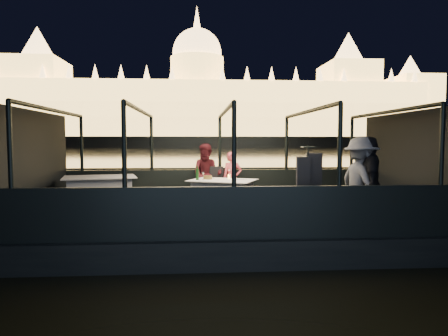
{
  "coord_description": "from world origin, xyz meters",
  "views": [
    {
      "loc": [
        -0.63,
        -8.6,
        2.15
      ],
      "look_at": [
        0.0,
        0.4,
        1.55
      ],
      "focal_mm": 32.0,
      "sensor_mm": 36.0,
      "label": 1
    }
  ],
  "objects": [
    {
      "name": "river_water",
      "position": [
        0.0,
        80.0,
        0.0
      ],
      "size": [
        500.0,
        500.0,
        0.0
      ],
      "primitive_type": "plane",
      "color": "black",
      "rests_on": "ground"
    },
    {
      "name": "wine_glass_white",
      "position": [
        -0.47,
        0.57,
        1.36
      ],
      "size": [
        0.07,
        0.07,
        0.18
      ],
      "primitive_type": null,
      "rotation": [
        0.0,
        0.0,
        -0.23
      ],
      "color": "white",
      "rests_on": "dining_table_central"
    },
    {
      "name": "boat_deck",
      "position": [
        0.0,
        0.0,
        0.48
      ],
      "size": [
        8.0,
        4.0,
        0.04
      ],
      "primitive_type": "cube",
      "color": "black",
      "rests_on": "boat_hull"
    },
    {
      "name": "boat_hull",
      "position": [
        0.0,
        0.0,
        0.0
      ],
      "size": [
        8.6,
        4.4,
        1.0
      ],
      "primitive_type": "cube",
      "color": "black",
      "rests_on": "river_water"
    },
    {
      "name": "end_wall_aft",
      "position": [
        4.0,
        0.0,
        1.65
      ],
      "size": [
        0.02,
        4.0,
        2.3
      ],
      "primitive_type": null,
      "color": "black",
      "rests_on": "boat_deck"
    },
    {
      "name": "wine_glass_red",
      "position": [
        0.16,
        0.92,
        1.36
      ],
      "size": [
        0.07,
        0.07,
        0.21
      ],
      "primitive_type": null,
      "rotation": [
        0.0,
        0.0,
        -0.01
      ],
      "color": "silver",
      "rests_on": "dining_table_central"
    },
    {
      "name": "plate_near",
      "position": [
        0.38,
        0.61,
        1.27
      ],
      "size": [
        0.35,
        0.35,
        0.02
      ],
      "primitive_type": "cylinder",
      "rotation": [
        0.0,
        0.0,
        -0.43
      ],
      "color": "silver",
      "rests_on": "dining_table_central"
    },
    {
      "name": "parliament_building",
      "position": [
        0.0,
        175.0,
        29.0
      ],
      "size": [
        220.0,
        32.0,
        60.0
      ],
      "primitive_type": null,
      "color": "#F2D18C",
      "rests_on": "embankment"
    },
    {
      "name": "chair_port_left",
      "position": [
        -0.16,
        1.45,
        0.95
      ],
      "size": [
        0.54,
        0.54,
        1.0
      ],
      "primitive_type": "cube",
      "rotation": [
        0.0,
        0.0,
        -0.17
      ],
      "color": "black",
      "rests_on": "boat_deck"
    },
    {
      "name": "person_man_maroon",
      "position": [
        -0.35,
        1.64,
        1.25
      ],
      "size": [
        0.87,
        0.73,
        1.59
      ],
      "primitive_type": "imported",
      "rotation": [
        0.0,
        0.0,
        -0.19
      ],
      "color": "#431218",
      "rests_on": "boat_deck"
    },
    {
      "name": "wine_bottle",
      "position": [
        -0.6,
        0.58,
        1.42
      ],
      "size": [
        0.08,
        0.08,
        0.32
      ],
      "primitive_type": "cylinder",
      "rotation": [
        0.0,
        0.0,
        -0.1
      ],
      "color": "#143714",
      "rests_on": "dining_table_central"
    },
    {
      "name": "canopy_ribs",
      "position": [
        0.0,
        0.0,
        1.65
      ],
      "size": [
        8.0,
        4.0,
        2.3
      ],
      "primitive_type": null,
      "color": "black",
      "rests_on": "boat_deck"
    },
    {
      "name": "coat_stand",
      "position": [
        1.46,
        -1.28,
        1.4
      ],
      "size": [
        0.54,
        0.49,
        1.59
      ],
      "primitive_type": null,
      "rotation": [
        0.0,
        0.0,
        0.38
      ],
      "color": "black",
      "rests_on": "boat_deck"
    },
    {
      "name": "person_woman_coral",
      "position": [
        0.29,
        1.53,
        1.25
      ],
      "size": [
        0.55,
        0.41,
        1.39
      ],
      "primitive_type": "imported",
      "rotation": [
        0.0,
        0.0,
        0.16
      ],
      "color": "#D64D54",
      "rests_on": "boat_deck"
    },
    {
      "name": "dining_table_central",
      "position": [
        -0.02,
        0.57,
        0.89
      ],
      "size": [
        1.75,
        1.54,
        0.77
      ],
      "primitive_type": "cube",
      "rotation": [
        0.0,
        0.0,
        -0.41
      ],
      "color": "white",
      "rests_on": "boat_deck"
    },
    {
      "name": "cabin_roof_glass",
      "position": [
        0.0,
        0.0,
        2.8
      ],
      "size": [
        8.0,
        4.0,
        0.02
      ],
      "primitive_type": null,
      "color": "#99B2B2",
      "rests_on": "boat_deck"
    },
    {
      "name": "chair_port_right",
      "position": [
        0.17,
        1.48,
        0.95
      ],
      "size": [
        0.55,
        0.55,
        0.95
      ],
      "primitive_type": "cube",
      "rotation": [
        0.0,
        0.0,
        0.27
      ],
      "color": "black",
      "rests_on": "boat_deck"
    },
    {
      "name": "gunwale_port",
      "position": [
        0.0,
        2.0,
        0.95
      ],
      "size": [
        8.0,
        0.08,
        0.9
      ],
      "primitive_type": "cube",
      "color": "black",
      "rests_on": "boat_deck"
    },
    {
      "name": "end_wall_fore",
      "position": [
        -4.0,
        0.0,
        1.65
      ],
      "size": [
        0.02,
        4.0,
        2.3
      ],
      "primitive_type": null,
      "color": "black",
      "rests_on": "boat_deck"
    },
    {
      "name": "passenger_dark",
      "position": [
        2.57,
        -1.45,
        1.35
      ],
      "size": [
        0.75,
        1.11,
        1.75
      ],
      "primitive_type": "imported",
      "rotation": [
        0.0,
        0.0,
        4.38
      ],
      "color": "black",
      "rests_on": "boat_deck"
    },
    {
      "name": "bread_basket",
      "position": [
        -0.36,
        0.76,
        1.31
      ],
      "size": [
        0.24,
        0.24,
        0.08
      ],
      "primitive_type": "cylinder",
      "rotation": [
        0.0,
        0.0,
        -0.23
      ],
      "color": "brown",
      "rests_on": "dining_table_central"
    },
    {
      "name": "embankment",
      "position": [
        0.0,
        210.0,
        1.0
      ],
      "size": [
        400.0,
        140.0,
        6.0
      ],
      "primitive_type": "cube",
      "color": "#423D33",
      "rests_on": "ground"
    },
    {
      "name": "amber_candle",
      "position": [
        0.15,
        0.82,
        1.31
      ],
      "size": [
        0.07,
        0.07,
        0.08
      ],
      "primitive_type": "cylinder",
      "rotation": [
        0.0,
        0.0,
        -0.33
      ],
      "color": "yellow",
      "rests_on": "dining_table_central"
    },
    {
      "name": "cabin_glass_port",
      "position": [
        0.0,
        2.0,
        2.1
      ],
      "size": [
        8.0,
        0.02,
        1.4
      ],
      "primitive_type": null,
      "color": "#99B2B2",
      "rests_on": "gunwale_port"
    },
    {
      "name": "cabin_glass_starboard",
      "position": [
        0.0,
        -2.0,
        2.1
      ],
      "size": [
        8.0,
        0.02,
        1.4
      ],
      "primitive_type": null,
      "color": "#99B2B2",
      "rests_on": "gunwale_starboard"
    },
    {
      "name": "gunwale_starboard",
      "position": [
        0.0,
        -2.0,
        0.95
      ],
      "size": [
        8.0,
        0.08,
        0.9
      ],
      "primitive_type": "cube",
      "color": "black",
      "rests_on": "boat_deck"
    },
    {
      "name": "passenger_stripe",
      "position": [
        2.45,
        -1.38,
        1.35
      ],
      "size": [
        0.79,
        1.21,
        1.75
      ],
      "primitive_type": "imported",
      "rotation": [
        0.0,
        0.0,
        1.71
      ],
      "color": "silver",
      "rests_on": "boat_deck"
    },
    {
      "name": "plate_far",
      "position": [
        -0.28,
        0.91,
        1.27
      ],
      "size": [
        0.34,
        0.34,
        0.02
      ],
      "primitive_type": "cylinder",
      "rotation": [
        0.0,
        0.0,
        0.38
      ],
      "color": "white",
      "rests_on": "dining_table_central"
    },
    {
      "name": "dining_table_aft",
      "position": [
        -2.85,
        0.73,
        0.89
      ],
      "size": [
        1.83,
        1.5,
        0.85
      ],
      "primitive_type": "cube",
      "rotation": [
        0.0,
        0.0,
        0.24
      ],
      "color": "white",
      "rests_on": "boat_deck"
    }
  ]
}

